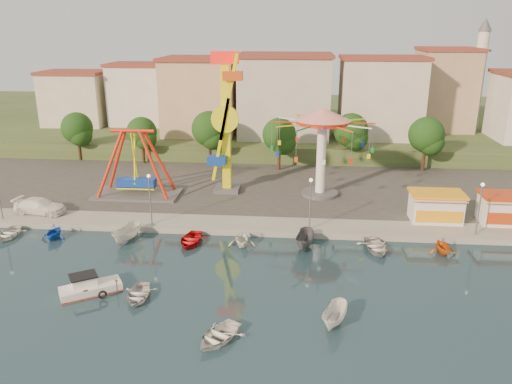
# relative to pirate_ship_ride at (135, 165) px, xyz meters

# --- Properties ---
(ground) EXTENTS (200.00, 200.00, 0.00)m
(ground) POSITION_rel_pirate_ship_ride_xyz_m (12.28, -21.64, -4.39)
(ground) COLOR #152F39
(ground) RESTS_ON ground
(quay_deck) EXTENTS (200.00, 100.00, 0.60)m
(quay_deck) POSITION_rel_pirate_ship_ride_xyz_m (12.28, 40.36, -4.09)
(quay_deck) COLOR #9E998E
(quay_deck) RESTS_ON ground
(asphalt_pad) EXTENTS (90.00, 28.00, 0.01)m
(asphalt_pad) POSITION_rel_pirate_ship_ride_xyz_m (12.28, 8.36, -3.79)
(asphalt_pad) COLOR #4C4944
(asphalt_pad) RESTS_ON quay_deck
(hill_terrace) EXTENTS (200.00, 60.00, 3.00)m
(hill_terrace) POSITION_rel_pirate_ship_ride_xyz_m (12.28, 45.36, -2.89)
(hill_terrace) COLOR #384C26
(hill_terrace) RESTS_ON ground
(pirate_ship_ride) EXTENTS (10.00, 5.00, 8.00)m
(pirate_ship_ride) POSITION_rel_pirate_ship_ride_xyz_m (0.00, 0.00, 0.00)
(pirate_ship_ride) COLOR #59595E
(pirate_ship_ride) RESTS_ON quay_deck
(kamikaze_tower) EXTENTS (3.72, 3.10, 16.50)m
(kamikaze_tower) POSITION_rel_pirate_ship_ride_xyz_m (10.53, 2.39, 4.21)
(kamikaze_tower) COLOR #59595E
(kamikaze_tower) RESTS_ON quay_deck
(wave_swinger) EXTENTS (11.60, 11.60, 10.40)m
(wave_swinger) POSITION_rel_pirate_ship_ride_xyz_m (21.65, 2.10, 3.80)
(wave_swinger) COLOR #59595E
(wave_swinger) RESTS_ON quay_deck
(booth_left) EXTENTS (5.40, 3.78, 3.08)m
(booth_left) POSITION_rel_pirate_ship_ride_xyz_m (33.25, -5.16, -2.23)
(booth_left) COLOR white
(booth_left) RESTS_ON quay_deck
(booth_mid) EXTENTS (5.40, 3.78, 3.08)m
(booth_mid) POSITION_rel_pirate_ship_ride_xyz_m (40.25, -5.16, -2.23)
(booth_mid) COLOR white
(booth_mid) RESTS_ON quay_deck
(lamp_post_1) EXTENTS (0.14, 0.14, 5.00)m
(lamp_post_1) POSITION_rel_pirate_ship_ride_xyz_m (4.28, -8.64, -1.29)
(lamp_post_1) COLOR #59595E
(lamp_post_1) RESTS_ON quay_deck
(lamp_post_2) EXTENTS (0.14, 0.14, 5.00)m
(lamp_post_2) POSITION_rel_pirate_ship_ride_xyz_m (20.28, -8.64, -1.29)
(lamp_post_2) COLOR #59595E
(lamp_post_2) RESTS_ON quay_deck
(lamp_post_3) EXTENTS (0.14, 0.14, 5.00)m
(lamp_post_3) POSITION_rel_pirate_ship_ride_xyz_m (36.28, -8.64, -1.29)
(lamp_post_3) COLOR #59595E
(lamp_post_3) RESTS_ON quay_deck
(tree_0) EXTENTS (4.60, 4.60, 7.19)m
(tree_0) POSITION_rel_pirate_ship_ride_xyz_m (-13.72, 15.33, 1.08)
(tree_0) COLOR #382314
(tree_0) RESTS_ON quay_deck
(tree_1) EXTENTS (4.35, 4.35, 6.80)m
(tree_1) POSITION_rel_pirate_ship_ride_xyz_m (-3.72, 14.60, 0.81)
(tree_1) COLOR #382314
(tree_1) RESTS_ON quay_deck
(tree_2) EXTENTS (5.02, 5.02, 7.85)m
(tree_2) POSITION_rel_pirate_ship_ride_xyz_m (6.28, 14.17, 1.52)
(tree_2) COLOR #382314
(tree_2) RESTS_ON quay_deck
(tree_3) EXTENTS (4.68, 4.68, 7.32)m
(tree_3) POSITION_rel_pirate_ship_ride_xyz_m (16.28, 12.72, 1.16)
(tree_3) COLOR #382314
(tree_3) RESTS_ON quay_deck
(tree_4) EXTENTS (4.86, 4.86, 7.60)m
(tree_4) POSITION_rel_pirate_ship_ride_xyz_m (26.28, 15.71, 1.35)
(tree_4) COLOR #382314
(tree_4) RESTS_ON quay_deck
(tree_5) EXTENTS (4.83, 4.83, 7.54)m
(tree_5) POSITION_rel_pirate_ship_ride_xyz_m (36.28, 13.89, 1.31)
(tree_5) COLOR #382314
(tree_5) RESTS_ON quay_deck
(building_0) EXTENTS (9.26, 9.53, 11.87)m
(building_0) POSITION_rel_pirate_ship_ride_xyz_m (-21.09, 24.42, 4.54)
(building_0) COLOR beige
(building_0) RESTS_ON hill_terrace
(building_1) EXTENTS (12.33, 9.01, 8.63)m
(building_1) POSITION_rel_pirate_ship_ride_xyz_m (-9.05, 29.74, 2.92)
(building_1) COLOR silver
(building_1) RESTS_ON hill_terrace
(building_2) EXTENTS (11.95, 9.28, 11.23)m
(building_2) POSITION_rel_pirate_ship_ride_xyz_m (4.09, 30.32, 4.22)
(building_2) COLOR tan
(building_2) RESTS_ON hill_terrace
(building_3) EXTENTS (12.59, 10.50, 9.20)m
(building_3) POSITION_rel_pirate_ship_ride_xyz_m (17.88, 27.16, 3.20)
(building_3) COLOR beige
(building_3) RESTS_ON hill_terrace
(building_4) EXTENTS (10.75, 9.23, 9.24)m
(building_4) POSITION_rel_pirate_ship_ride_xyz_m (31.35, 30.56, 3.22)
(building_4) COLOR beige
(building_4) RESTS_ON hill_terrace
(building_5) EXTENTS (12.77, 10.96, 11.21)m
(building_5) POSITION_rel_pirate_ship_ride_xyz_m (44.65, 28.69, 4.21)
(building_5) COLOR tan
(building_5) RESTS_ON hill_terrace
(minaret) EXTENTS (2.80, 2.80, 18.00)m
(minaret) POSITION_rel_pirate_ship_ride_xyz_m (48.28, 32.36, 8.15)
(minaret) COLOR silver
(minaret) RESTS_ON hill_terrace
(cabin_motorboat) EXTENTS (4.80, 3.92, 1.61)m
(cabin_motorboat) POSITION_rel_pirate_ship_ride_xyz_m (3.07, -21.65, -3.96)
(cabin_motorboat) COLOR white
(cabin_motorboat) RESTS_ON ground
(rowboat_a) EXTENTS (2.79, 3.73, 0.74)m
(rowboat_a) POSITION_rel_pirate_ship_ride_xyz_m (7.11, -22.14, -4.03)
(rowboat_a) COLOR silver
(rowboat_a) RESTS_ON ground
(rowboat_b) EXTENTS (4.17, 4.60, 0.78)m
(rowboat_b) POSITION_rel_pirate_ship_ride_xyz_m (14.07, -26.90, -4.00)
(rowboat_b) COLOR white
(rowboat_b) RESTS_ON ground
(skiff) EXTENTS (2.54, 3.85, 1.39)m
(skiff) POSITION_rel_pirate_ship_ride_xyz_m (21.86, -24.38, -3.70)
(skiff) COLOR white
(skiff) RESTS_ON ground
(van) EXTENTS (5.83, 2.94, 1.62)m
(van) POSITION_rel_pirate_ship_ride_xyz_m (-8.54, -6.71, -2.98)
(van) COLOR white
(van) RESTS_ON quay_deck
(moored_boat_0) EXTENTS (2.83, 3.81, 0.76)m
(moored_boat_0) POSITION_rel_pirate_ship_ride_xyz_m (-9.28, -11.84, -4.01)
(moored_boat_0) COLOR silver
(moored_boat_0) RESTS_ON ground
(moored_boat_1) EXTENTS (2.42, 2.80, 1.46)m
(moored_boat_1) POSITION_rel_pirate_ship_ride_xyz_m (-4.61, -11.84, -3.66)
(moored_boat_1) COLOR #144CB0
(moored_boat_1) RESTS_ON ground
(moored_boat_2) EXTENTS (2.63, 4.37, 1.58)m
(moored_boat_2) POSITION_rel_pirate_ship_ride_xyz_m (2.78, -11.84, -3.60)
(moored_boat_2) COLOR silver
(moored_boat_2) RESTS_ON ground
(moored_boat_3) EXTENTS (3.17, 4.21, 0.83)m
(moored_boat_3) POSITION_rel_pirate_ship_ride_xyz_m (8.97, -11.84, -3.98)
(moored_boat_3) COLOR red
(moored_boat_3) RESTS_ON ground
(moored_boat_4) EXTENTS (2.88, 3.25, 1.59)m
(moored_boat_4) POSITION_rel_pirate_ship_ride_xyz_m (13.92, -11.84, -3.60)
(moored_boat_4) COLOR white
(moored_boat_4) RESTS_ON ground
(moored_boat_5) EXTENTS (2.18, 4.27, 1.57)m
(moored_boat_5) POSITION_rel_pirate_ship_ride_xyz_m (19.83, -11.84, -3.61)
(moored_boat_5) COLOR #56565B
(moored_boat_5) RESTS_ON ground
(moored_boat_6) EXTENTS (3.59, 4.51, 0.84)m
(moored_boat_6) POSITION_rel_pirate_ship_ride_xyz_m (26.38, -11.84, -3.97)
(moored_boat_6) COLOR beige
(moored_boat_6) RESTS_ON ground
(moored_boat_7) EXTENTS (2.65, 2.99, 1.45)m
(moored_boat_7) POSITION_rel_pirate_ship_ride_xyz_m (32.39, -11.84, -3.67)
(moored_boat_7) COLOR #D35D12
(moored_boat_7) RESTS_ON ground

